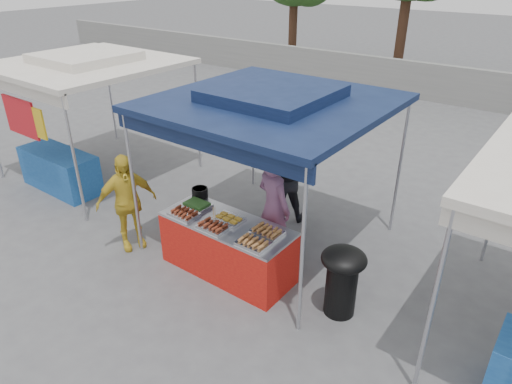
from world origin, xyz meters
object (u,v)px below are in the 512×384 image
Objects in this scene: vendor_table at (228,247)px; helper_man at (285,178)px; customer_person at (127,202)px; wok_burner at (342,276)px; vendor_woman at (274,207)px; cooking_pot at (200,192)px.

helper_man reaches higher than vendor_table.
customer_person is (-1.48, -2.24, 0.01)m from helper_man.
vendor_woman is (-1.44, 0.51, 0.30)m from wok_burner.
cooking_pot is at bearing 32.07° from helper_man.
vendor_woman is at bearing 17.19° from cooking_pot.
customer_person is (-1.70, -0.42, 0.38)m from vendor_table.
customer_person reaches higher than helper_man.
helper_man is 2.69m from customer_person.
cooking_pot is 1.22m from vendor_woman.
helper_man reaches higher than wok_burner.
wok_burner reaches higher than vendor_table.
helper_man is (-0.53, 1.10, -0.09)m from vendor_woman.
cooking_pot is 1.16m from customer_person.
vendor_woman is 2.32m from customer_person.
wok_burner is (2.61, -0.15, -0.34)m from cooking_pot.
cooking_pot is at bearing -177.39° from wok_burner.
helper_man is at bearing 96.67° from vendor_table.
wok_burner is at bearing 6.60° from vendor_table.
customer_person reaches higher than vendor_table.
customer_person is (-0.85, -0.78, -0.12)m from cooking_pot.
helper_man is (-1.97, 1.61, 0.21)m from wok_burner.
customer_person is at bearing 44.19° from vendor_woman.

